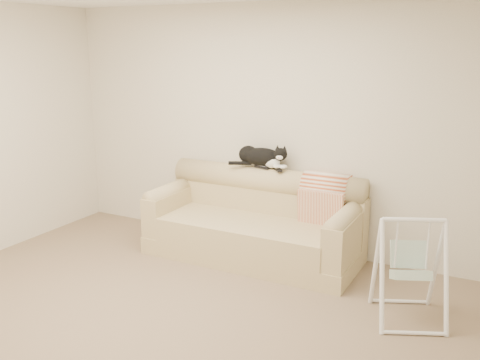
# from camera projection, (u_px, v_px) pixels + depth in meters

# --- Properties ---
(ground_plane) EXTENTS (5.00, 5.00, 0.00)m
(ground_plane) POSITION_uv_depth(u_px,v_px,m) (166.00, 322.00, 4.30)
(ground_plane) COLOR #78634D
(ground_plane) RESTS_ON ground
(room_shell) EXTENTS (5.04, 4.04, 2.60)m
(room_shell) POSITION_uv_depth(u_px,v_px,m) (159.00, 134.00, 3.92)
(room_shell) COLOR beige
(room_shell) RESTS_ON ground
(sofa) EXTENTS (2.20, 0.93, 0.90)m
(sofa) POSITION_uv_depth(u_px,v_px,m) (256.00, 223.00, 5.59)
(sofa) COLOR tan
(sofa) RESTS_ON ground
(remote_a) EXTENTS (0.19, 0.09, 0.03)m
(remote_a) POSITION_uv_depth(u_px,v_px,m) (262.00, 167.00, 5.67)
(remote_a) COLOR black
(remote_a) RESTS_ON sofa
(remote_b) EXTENTS (0.15, 0.16, 0.02)m
(remote_b) POSITION_uv_depth(u_px,v_px,m) (278.00, 169.00, 5.56)
(remote_b) COLOR black
(remote_b) RESTS_ON sofa
(tuxedo_cat) EXTENTS (0.65, 0.30, 0.25)m
(tuxedo_cat) POSITION_uv_depth(u_px,v_px,m) (261.00, 157.00, 5.66)
(tuxedo_cat) COLOR black
(tuxedo_cat) RESTS_ON sofa
(throw_blanket) EXTENTS (0.47, 0.38, 0.58)m
(throw_blanket) POSITION_uv_depth(u_px,v_px,m) (326.00, 192.00, 5.39)
(throw_blanket) COLOR #B8481D
(throw_blanket) RESTS_ON sofa
(baby_swing) EXTENTS (0.71, 0.73, 0.87)m
(baby_swing) POSITION_uv_depth(u_px,v_px,m) (410.00, 269.00, 4.26)
(baby_swing) COLOR white
(baby_swing) RESTS_ON ground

